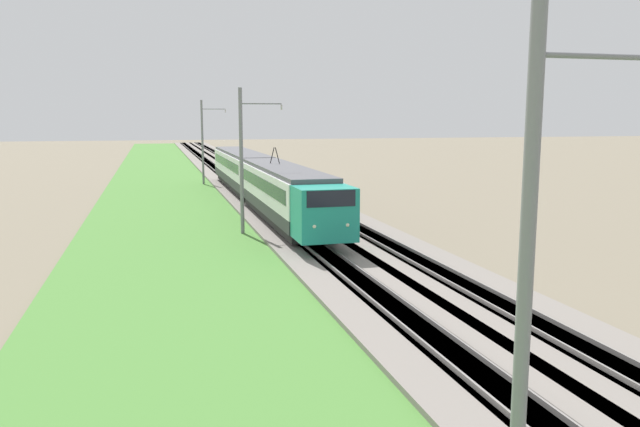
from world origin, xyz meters
The scene contains 9 objects.
ballast_main centered at (50.00, 0.00, 0.15)m, with size 240.00×4.40×0.30m.
ballast_adjacent centered at (50.00, -3.81, 0.15)m, with size 240.00×4.40×0.30m.
track_main centered at (50.00, 0.00, 0.16)m, with size 240.00×1.57×0.45m.
track_adjacent centered at (50.00, -3.81, 0.16)m, with size 240.00×1.57×0.45m.
grass_verge centered at (50.00, 6.45, 0.06)m, with size 240.00×11.99×0.12m.
passenger_train centered at (45.13, 0.00, 2.29)m, with size 40.20×2.96×4.91m.
catenary_mast_near centered at (4.64, 2.90, 4.43)m, with size 0.22×2.56×8.57m.
catenary_mast_mid centered at (33.35, 2.90, 4.43)m, with size 0.22×2.56×8.57m.
catenary_mast_far centered at (62.05, 2.90, 4.47)m, with size 0.22×2.56×8.66m.
Camera 1 is at (-2.78, 7.91, 6.84)m, focal length 35.00 mm.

